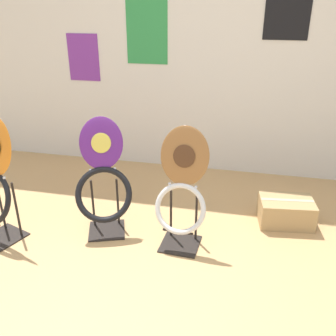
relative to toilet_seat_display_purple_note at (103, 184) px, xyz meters
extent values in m
plane|color=tan|center=(0.59, -0.94, -0.41)|extent=(14.00, 14.00, 0.00)
cube|color=silver|center=(0.59, 1.39, 0.89)|extent=(8.00, 0.06, 2.60)
cube|color=purple|center=(-0.71, 1.36, 0.73)|extent=(0.34, 0.01, 0.47)
cube|color=black|center=(1.29, 1.36, 1.19)|extent=(0.40, 0.01, 0.50)
cube|color=#2D8E47|center=(-0.01, 1.36, 1.02)|extent=(0.41, 0.01, 0.67)
cube|color=black|center=(0.01, -0.02, -0.40)|extent=(0.36, 0.36, 0.01)
cylinder|color=black|center=(-0.11, 0.03, -0.20)|extent=(0.02, 0.02, 0.40)
cylinder|color=black|center=(0.07, 0.10, -0.20)|extent=(0.02, 0.02, 0.40)
cylinder|color=black|center=(0.03, -0.10, -0.24)|extent=(0.22, 0.09, 0.02)
torus|color=black|center=(0.02, -0.04, -0.07)|extent=(0.49, 0.39, 0.39)
ellipsoid|color=#60237F|center=(-0.04, 0.11, 0.29)|extent=(0.37, 0.27, 0.39)
ellipsoid|color=#E5CC4C|center=(-0.04, 0.10, 0.29)|extent=(0.16, 0.11, 0.15)
sphere|color=silver|center=(-0.10, 0.02, 0.10)|extent=(0.02, 0.02, 0.02)
sphere|color=silver|center=(0.07, 0.08, 0.10)|extent=(0.02, 0.02, 0.02)
cube|color=black|center=(-0.74, -0.29, -0.40)|extent=(0.36, 0.36, 0.01)
cylinder|color=black|center=(-0.80, -0.17, -0.17)|extent=(0.02, 0.02, 0.45)
cylinder|color=black|center=(-0.62, -0.23, -0.17)|extent=(0.02, 0.02, 0.45)
sphere|color=silver|center=(-0.64, -0.28, 0.11)|extent=(0.02, 0.02, 0.02)
cube|color=black|center=(0.62, -0.07, -0.40)|extent=(0.29, 0.29, 0.01)
cylinder|color=black|center=(0.52, 0.02, -0.20)|extent=(0.02, 0.02, 0.39)
cylinder|color=black|center=(0.72, 0.01, -0.20)|extent=(0.02, 0.02, 0.39)
cylinder|color=black|center=(0.61, -0.15, -0.24)|extent=(0.22, 0.03, 0.02)
torus|color=silver|center=(0.61, -0.09, -0.09)|extent=(0.38, 0.20, 0.36)
ellipsoid|color=#936033|center=(0.62, 0.02, 0.28)|extent=(0.36, 0.14, 0.42)
ellipsoid|color=#4C2D19|center=(0.62, 0.00, 0.28)|extent=(0.16, 0.05, 0.16)
sphere|color=silver|center=(0.52, -0.02, 0.07)|extent=(0.02, 0.02, 0.02)
sphere|color=silver|center=(0.71, -0.03, 0.07)|extent=(0.02, 0.02, 0.02)
cube|color=tan|center=(1.40, 0.42, -0.30)|extent=(0.46, 0.35, 0.21)
cube|color=#B7AD89|center=(1.40, 0.42, -0.20)|extent=(0.42, 0.09, 0.00)
camera|label=1|loc=(1.04, -2.37, 1.28)|focal=40.00mm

